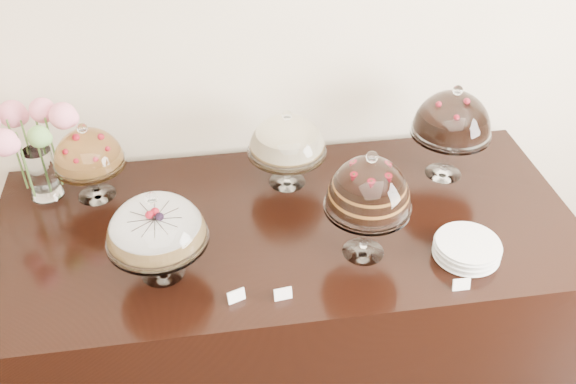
{
  "coord_description": "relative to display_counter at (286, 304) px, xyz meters",
  "views": [
    {
      "loc": [
        -0.33,
        0.61,
        2.46
      ],
      "look_at": [
        -0.06,
        2.4,
        1.08
      ],
      "focal_mm": 40.0,
      "sensor_mm": 36.0,
      "label": 1
    }
  ],
  "objects": [
    {
      "name": "wall_back",
      "position": [
        0.06,
        0.55,
        1.05
      ],
      "size": [
        5.0,
        0.04,
        3.0
      ],
      "primitive_type": "cube",
      "color": "beige",
      "rests_on": "ground"
    },
    {
      "name": "display_counter",
      "position": [
        0.0,
        0.0,
        0.0
      ],
      "size": [
        2.2,
        1.0,
        0.9
      ],
      "primitive_type": "cube",
      "color": "black",
      "rests_on": "ground"
    },
    {
      "name": "cake_stand_sugar_sponge",
      "position": [
        -0.46,
        -0.2,
        0.66
      ],
      "size": [
        0.34,
        0.34,
        0.34
      ],
      "color": "white",
      "rests_on": "display_counter"
    },
    {
      "name": "cake_stand_choco_layer",
      "position": [
        0.25,
        -0.2,
        0.73
      ],
      "size": [
        0.3,
        0.3,
        0.43
      ],
      "color": "white",
      "rests_on": "display_counter"
    },
    {
      "name": "cake_stand_cheesecake",
      "position": [
        0.04,
        0.25,
        0.66
      ],
      "size": [
        0.31,
        0.31,
        0.33
      ],
      "color": "white",
      "rests_on": "display_counter"
    },
    {
      "name": "cake_stand_dark_choco",
      "position": [
        0.7,
        0.21,
        0.72
      ],
      "size": [
        0.32,
        0.32,
        0.41
      ],
      "color": "white",
      "rests_on": "display_counter"
    },
    {
      "name": "cake_stand_fruit_tart",
      "position": [
        -0.72,
        0.28,
        0.65
      ],
      "size": [
        0.27,
        0.27,
        0.33
      ],
      "color": "white",
      "rests_on": "display_counter"
    },
    {
      "name": "flower_vase",
      "position": [
        -0.92,
        0.32,
        0.71
      ],
      "size": [
        0.36,
        0.34,
        0.39
      ],
      "color": "white",
      "rests_on": "display_counter"
    },
    {
      "name": "plate_stack",
      "position": [
        0.6,
        -0.28,
        0.48
      ],
      "size": [
        0.23,
        0.23,
        0.06
      ],
      "color": "silver",
      "rests_on": "display_counter"
    },
    {
      "name": "price_card_left",
      "position": [
        -0.22,
        -0.37,
        0.47
      ],
      "size": [
        0.06,
        0.03,
        0.04
      ],
      "primitive_type": "cube",
      "rotation": [
        -0.21,
        0.0,
        0.35
      ],
      "color": "white",
      "rests_on": "display_counter"
    },
    {
      "name": "price_card_right",
      "position": [
        0.52,
        -0.43,
        0.47
      ],
      "size": [
        0.06,
        0.02,
        0.04
      ],
      "primitive_type": "cube",
      "rotation": [
        -0.21,
        0.0,
        -0.01
      ],
      "color": "white",
      "rests_on": "display_counter"
    },
    {
      "name": "price_card_extra",
      "position": [
        -0.07,
        -0.39,
        0.47
      ],
      "size": [
        0.06,
        0.02,
        0.04
      ],
      "primitive_type": "cube",
      "rotation": [
        -0.21,
        0.0,
        0.12
      ],
      "color": "white",
      "rests_on": "display_counter"
    }
  ]
}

